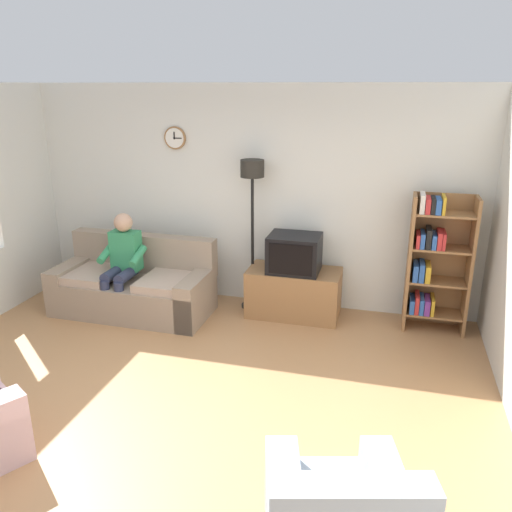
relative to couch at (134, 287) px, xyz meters
name	(u,v)px	position (x,y,z in m)	size (l,w,h in m)	color
ground_plane	(168,413)	(1.26, -1.86, -0.31)	(12.00, 12.00, 0.00)	#B27F51
back_wall_assembly	(250,196)	(1.26, 0.80, 1.04)	(6.20, 0.17, 2.70)	silver
couch	(134,287)	(0.00, 0.00, 0.00)	(1.91, 0.90, 0.90)	gray
tv_stand	(294,293)	(1.92, 0.39, -0.03)	(1.10, 0.56, 0.58)	olive
tv	(294,253)	(1.92, 0.37, 0.48)	(0.60, 0.49, 0.44)	black
bookshelf	(434,260)	(3.48, 0.46, 0.50)	(0.68, 0.36, 1.57)	olive
floor_lamp	(252,194)	(1.37, 0.49, 1.14)	(0.28, 0.28, 1.85)	black
person_on_couch	(122,260)	(-0.07, -0.11, 0.39)	(0.51, 0.54, 1.24)	#338C59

